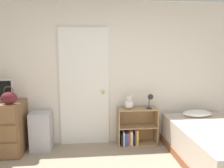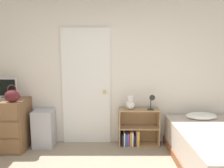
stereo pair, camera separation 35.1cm
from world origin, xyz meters
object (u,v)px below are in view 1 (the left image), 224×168
object	(u,v)px
storage_bin	(41,131)
bookshelf	(134,130)
handbag	(9,98)
teddy_bear	(129,103)
bed	(217,146)
desk_lamp	(150,98)

from	to	relation	value
storage_bin	bookshelf	world-z (taller)	bookshelf
handbag	storage_bin	world-z (taller)	handbag
bookshelf	handbag	bearing A→B (deg)	-171.10
handbag	storage_bin	bearing A→B (deg)	34.58
storage_bin	bookshelf	xyz separation A→B (m)	(1.62, 0.04, -0.07)
bookshelf	teddy_bear	distance (m)	0.52
handbag	bookshelf	distance (m)	2.16
bookshelf	bed	bearing A→B (deg)	-35.14
bookshelf	desk_lamp	bearing A→B (deg)	-9.32
teddy_bear	bed	distance (m)	1.52
bookshelf	storage_bin	bearing A→B (deg)	-178.47
desk_lamp	bed	distance (m)	1.26
bookshelf	desk_lamp	size ratio (longest dim) A/B	2.64
bookshelf	teddy_bear	world-z (taller)	teddy_bear
bookshelf	bed	xyz separation A→B (m)	(1.11, -0.78, 0.01)
storage_bin	bed	world-z (taller)	storage_bin
teddy_bear	bed	bearing A→B (deg)	-32.78
storage_bin	desk_lamp	world-z (taller)	desk_lamp
desk_lamp	handbag	bearing A→B (deg)	-173.27
handbag	teddy_bear	xyz separation A→B (m)	(1.92, 0.31, -0.20)
teddy_bear	bed	xyz separation A→B (m)	(1.21, -0.78, -0.50)
desk_lamp	bed	xyz separation A→B (m)	(0.84, -0.74, -0.58)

